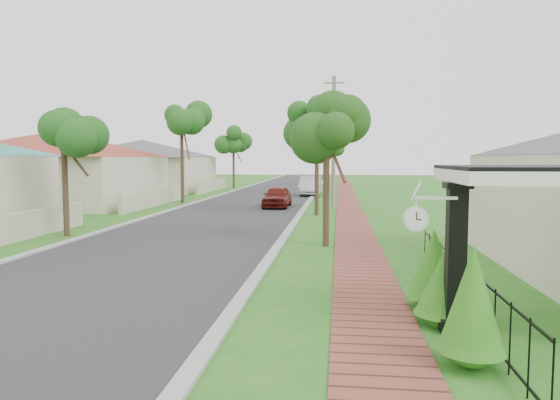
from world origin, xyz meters
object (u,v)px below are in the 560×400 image
at_px(porch_post, 455,266).
at_px(near_tree, 327,133).
at_px(parked_car_red, 277,197).
at_px(parked_car_white, 310,186).
at_px(station_clock, 418,217).
at_px(utility_pole, 334,141).

xyz_separation_m(porch_post, near_tree, (-2.35, 8.00, 2.61)).
distance_m(porch_post, parked_car_red, 21.52).
bearing_deg(near_tree, parked_car_white, 94.54).
relative_size(porch_post, station_clock, 2.98).
height_order(porch_post, utility_pole, utility_pole).
bearing_deg(porch_post, parked_car_red, 104.95).
relative_size(near_tree, station_clock, 5.57).
height_order(parked_car_red, parked_car_white, parked_car_white).
xyz_separation_m(parked_car_white, station_clock, (3.48, -30.90, 1.20)).
bearing_deg(parked_car_white, station_clock, -83.86).
distance_m(parked_car_red, station_clock, 21.60).
bearing_deg(utility_pole, near_tree, -90.44).
height_order(parked_car_red, station_clock, station_clock).
relative_size(parked_car_white, near_tree, 0.97).
bearing_deg(porch_post, station_clock, -161.68).
bearing_deg(parked_car_red, parked_car_white, 82.65).
xyz_separation_m(parked_car_red, station_clock, (4.88, -21.00, 1.32)).
distance_m(porch_post, near_tree, 8.74).
xyz_separation_m(near_tree, station_clock, (1.68, -8.22, -1.78)).
relative_size(porch_post, parked_car_white, 0.55).
distance_m(parked_car_white, utility_pole, 10.36).
xyz_separation_m(utility_pole, station_clock, (1.58, -21.22, -1.94)).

